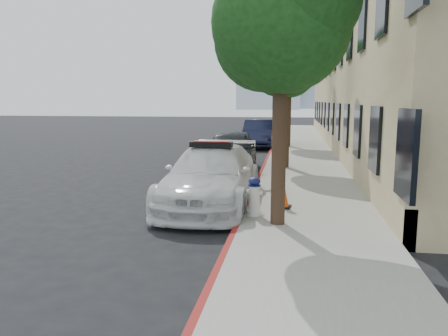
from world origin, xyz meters
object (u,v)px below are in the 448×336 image
object	(u,v)px
police_car	(211,176)
parked_car_mid	(231,151)
parked_car_far	(259,133)
traffic_cone	(282,192)
fire_hydrant	(254,197)

from	to	relation	value
police_car	parked_car_mid	xyz separation A→B (m)	(-0.25, 5.39, 0.04)
parked_car_far	traffic_cone	world-z (taller)	parked_car_far
parked_car_far	traffic_cone	distance (m)	15.31
parked_car_far	traffic_cone	xyz separation A→B (m)	(1.76, -15.21, -0.26)
parked_car_mid	traffic_cone	xyz separation A→B (m)	(2.11, -5.95, -0.28)
fire_hydrant	traffic_cone	distance (m)	1.03
parked_car_far	parked_car_mid	bearing A→B (deg)	-92.94
parked_car_mid	traffic_cone	world-z (taller)	parked_car_mid
parked_car_mid	parked_car_far	xyz separation A→B (m)	(0.35, 9.26, -0.02)
parked_car_mid	fire_hydrant	size ratio (longest dim) A/B	5.44
parked_car_mid	parked_car_far	distance (m)	9.26
parked_car_far	police_car	bearing A→B (deg)	-91.18
fire_hydrant	traffic_cone	xyz separation A→B (m)	(0.61, 0.83, -0.04)
parked_car_mid	parked_car_far	world-z (taller)	parked_car_mid
police_car	traffic_cone	world-z (taller)	police_car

